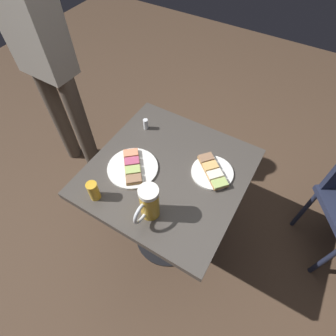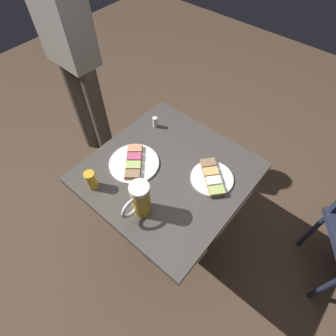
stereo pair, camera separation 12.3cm
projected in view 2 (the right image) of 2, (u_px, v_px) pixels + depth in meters
The scene contains 8 objects.
ground_plane at pixel (168, 234), 1.85m from camera, with size 6.00×6.00×0.00m, color #4C3828.
cafe_table at pixel (168, 190), 1.39m from camera, with size 0.70×0.71×0.74m.
plate_near at pixel (212, 178), 1.21m from camera, with size 0.20×0.19×0.03m.
plate_far at pixel (134, 163), 1.26m from camera, with size 0.24×0.24×0.03m.
beer_mug at pixel (140, 200), 1.06m from camera, with size 0.08×0.14×0.18m.
beer_glass_small at pixel (91, 180), 1.16m from camera, with size 0.05×0.05×0.09m, color gold.
salt_shaker at pixel (155, 122), 1.40m from camera, with size 0.03×0.03×0.06m, color silver.
patron_standing at pixel (71, 49), 1.58m from camera, with size 0.33×0.19×1.56m.
Camera 2 is at (0.48, -0.56, 1.75)m, focal length 28.70 mm.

